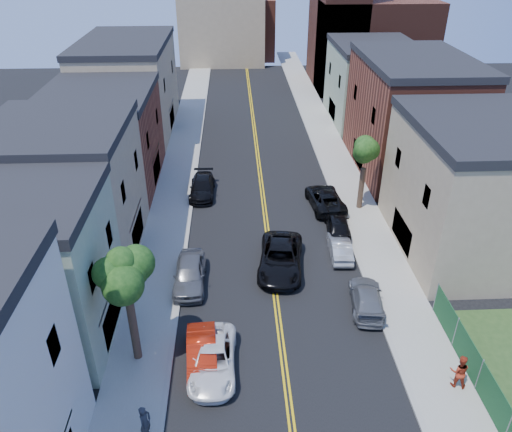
{
  "coord_description": "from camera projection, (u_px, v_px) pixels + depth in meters",
  "views": [
    {
      "loc": [
        -2.41,
        -5.82,
        20.35
      ],
      "look_at": [
        -0.92,
        25.72,
        2.0
      ],
      "focal_mm": 34.87,
      "sensor_mm": 36.0,
      "label": 1
    }
  ],
  "objects": [
    {
      "name": "curb_right",
      "position": [
        319.0,
        160.0,
        50.1
      ],
      "size": [
        0.3,
        100.0,
        0.15
      ],
      "primitive_type": "cube",
      "color": "gray",
      "rests_on": "ground"
    },
    {
      "name": "bldg_left_brick",
      "position": [
        103.0,
        142.0,
        43.86
      ],
      "size": [
        9.0,
        12.0,
        8.0
      ],
      "primitive_type": "cube",
      "color": "brown",
      "rests_on": "ground"
    },
    {
      "name": "bldg_right_palegrn",
      "position": [
        371.0,
        85.0,
        58.69
      ],
      "size": [
        9.0,
        12.0,
        8.5
      ],
      "primitive_type": "cube",
      "color": "gray",
      "rests_on": "ground"
    },
    {
      "name": "black_car_right",
      "position": [
        338.0,
        224.0,
        37.93
      ],
      "size": [
        2.13,
        4.52,
        1.49
      ],
      "primitive_type": "imported",
      "rotation": [
        0.0,
        0.0,
        3.06
      ],
      "color": "black",
      "rests_on": "ground"
    },
    {
      "name": "white_pickup",
      "position": [
        213.0,
        359.0,
        26.08
      ],
      "size": [
        2.52,
        5.27,
        1.45
      ],
      "primitive_type": "imported",
      "rotation": [
        0.0,
        0.0,
        -0.02
      ],
      "color": "silver",
      "rests_on": "ground"
    },
    {
      "name": "pedestrian_right",
      "position": [
        459.0,
        371.0,
        24.87
      ],
      "size": [
        1.13,
        0.99,
        1.95
      ],
      "primitive_type": "imported",
      "rotation": [
        0.0,
        0.0,
        2.83
      ],
      "color": "maroon",
      "rests_on": "sidewalk_right"
    },
    {
      "name": "sidewalk_left",
      "position": [
        179.0,
        163.0,
        49.53
      ],
      "size": [
        3.2,
        100.0,
        0.15
      ],
      "primitive_type": "cube",
      "color": "gray",
      "rests_on": "ground"
    },
    {
      "name": "tree_right_far",
      "position": [
        367.0,
        144.0,
        38.69
      ],
      "size": [
        4.4,
        4.4,
        8.03
      ],
      "color": "#3C2A1E",
      "rests_on": "sidewalk_right"
    },
    {
      "name": "fence_right",
      "position": [
        493.0,
        400.0,
        23.39
      ],
      "size": [
        0.04,
        15.0,
        1.9
      ],
      "primitive_type": "cube",
      "color": "#143F1E",
      "rests_on": "sidewalk_right"
    },
    {
      "name": "bldg_right_tan",
      "position": [
        472.0,
        192.0,
        34.38
      ],
      "size": [
        9.0,
        12.0,
        9.0
      ],
      "primitive_type": "cube",
      "color": "#998466",
      "rests_on": "ground"
    },
    {
      "name": "bldg_right_brick",
      "position": [
        410.0,
        118.0,
        46.22
      ],
      "size": [
        9.0,
        14.0,
        10.0
      ],
      "primitive_type": "cube",
      "color": "brown",
      "rests_on": "ground"
    },
    {
      "name": "black_car_left",
      "position": [
        202.0,
        187.0,
        43.38
      ],
      "size": [
        2.17,
        5.13,
        1.48
      ],
      "primitive_type": "imported",
      "rotation": [
        0.0,
        0.0,
        -0.02
      ],
      "color": "black",
      "rests_on": "ground"
    },
    {
      "name": "backdrop_center",
      "position": [
        245.0,
        29.0,
        87.1
      ],
      "size": [
        10.0,
        8.0,
        10.0
      ],
      "primitive_type": "cube",
      "color": "brown",
      "rests_on": "ground"
    },
    {
      "name": "sidewalk_right",
      "position": [
        336.0,
        160.0,
        50.18
      ],
      "size": [
        3.2,
        100.0,
        0.15
      ],
      "primitive_type": "cube",
      "color": "gray",
      "rests_on": "ground"
    },
    {
      "name": "black_suv_lane",
      "position": [
        281.0,
        258.0,
        33.82
      ],
      "size": [
        3.69,
        6.56,
        1.73
      ],
      "primitive_type": "imported",
      "rotation": [
        0.0,
        0.0,
        -0.14
      ],
      "color": "black",
      "rests_on": "ground"
    },
    {
      "name": "dark_car_right_far",
      "position": [
        325.0,
        198.0,
        41.5
      ],
      "size": [
        3.08,
        5.75,
        1.54
      ],
      "primitive_type": "imported",
      "rotation": [
        0.0,
        0.0,
        3.24
      ],
      "color": "black",
      "rests_on": "ground"
    },
    {
      "name": "church",
      "position": [
        364.0,
        35.0,
        70.29
      ],
      "size": [
        16.2,
        14.2,
        22.6
      ],
      "color": "#4C2319",
      "rests_on": "ground"
    },
    {
      "name": "bldg_left_palegrn",
      "position": [
        20.0,
        277.0,
        26.46
      ],
      "size": [
        9.0,
        8.0,
        8.5
      ],
      "primitive_type": "cube",
      "color": "gray",
      "rests_on": "ground"
    },
    {
      "name": "pedestrian_left",
      "position": [
        145.0,
        423.0,
        22.32
      ],
      "size": [
        0.69,
        0.81,
        1.89
      ],
      "primitive_type": "imported",
      "rotation": [
        0.0,
        0.0,
        1.16
      ],
      "color": "#27282F",
      "rests_on": "sidewalk_left"
    },
    {
      "name": "curb_left",
      "position": [
        197.0,
        162.0,
        49.6
      ],
      "size": [
        0.3,
        100.0,
        0.15
      ],
      "primitive_type": "cube",
      "color": "gray",
      "rests_on": "ground"
    },
    {
      "name": "bldg_left_tan_far",
      "position": [
        129.0,
        89.0,
        55.57
      ],
      "size": [
        9.0,
        16.0,
        9.5
      ],
      "primitive_type": "cube",
      "color": "#998466",
      "rests_on": "ground"
    },
    {
      "name": "bldg_left_tan_near",
      "position": [
        67.0,
        194.0,
        34.11
      ],
      "size": [
        9.0,
        10.0,
        9.0
      ],
      "primitive_type": "cube",
      "color": "#998466",
      "rests_on": "ground"
    },
    {
      "name": "backdrop_left",
      "position": [
        222.0,
        27.0,
        82.98
      ],
      "size": [
        14.0,
        8.0,
        12.0
      ],
      "primitive_type": "cube",
      "color": "#998466",
      "rests_on": "ground"
    },
    {
      "name": "tree_left_mid",
      "position": [
        123.0,
        259.0,
        23.82
      ],
      "size": [
        5.2,
        5.2,
        9.29
      ],
      "color": "#3C2A1E",
      "rests_on": "sidewalk_left"
    },
    {
      "name": "grey_car_left",
      "position": [
        190.0,
        274.0,
        32.35
      ],
      "size": [
        2.04,
        5.01,
        1.7
      ],
      "primitive_type": "imported",
      "rotation": [
        0.0,
        0.0,
        -0.01
      ],
      "color": "#53555A",
      "rests_on": "ground"
    },
    {
      "name": "red_sedan",
      "position": [
        202.0,
        355.0,
        26.36
      ],
      "size": [
        1.86,
        4.57,
        1.47
      ],
      "primitive_type": "imported",
      "rotation": [
        0.0,
        0.0,
        0.07
      ],
      "color": "#B9210C",
      "rests_on": "ground"
    },
    {
      "name": "silver_car_right",
      "position": [
        340.0,
        247.0,
        35.33
      ],
      "size": [
        1.59,
        4.08,
        1.32
      ],
      "primitive_type": "imported",
      "rotation": [
        0.0,
        0.0,
        3.09
      ],
      "color": "#A2A5AA",
      "rests_on": "ground"
    },
    {
      "name": "grey_car_right",
      "position": [
        367.0,
        298.0,
        30.46
      ],
      "size": [
        2.46,
        4.86,
        1.35
      ],
      "primitive_type": "imported",
      "rotation": [
        0.0,
        0.0,
        3.02
      ],
      "color": "slate",
      "rests_on": "ground"
    }
  ]
}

